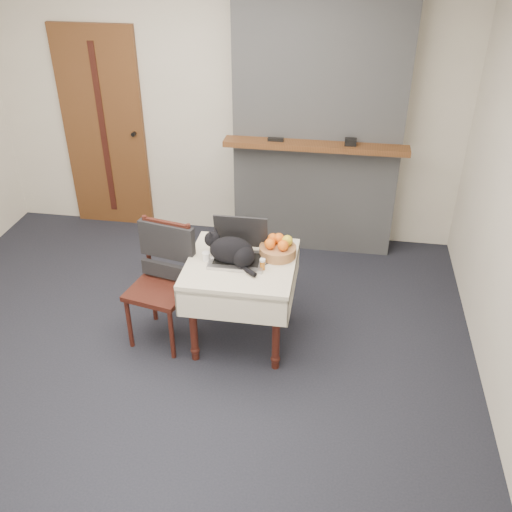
{
  "coord_description": "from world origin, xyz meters",
  "views": [
    {
      "loc": [
        1.14,
        -3.15,
        2.88
      ],
      "look_at": [
        0.6,
        0.22,
        0.79
      ],
      "focal_mm": 40.0,
      "sensor_mm": 36.0,
      "label": 1
    }
  ],
  "objects_px": {
    "cat": "(232,251)",
    "cream_jar": "(206,256)",
    "door": "(104,131)",
    "side_table": "(241,274)",
    "fruit_basket": "(278,248)",
    "chair": "(164,266)",
    "laptop": "(239,248)",
    "pill_bottle": "(262,264)"
  },
  "relations": [
    {
      "from": "door",
      "to": "chair",
      "type": "height_order",
      "value": "door"
    },
    {
      "from": "door",
      "to": "cat",
      "type": "xyz_separation_m",
      "value": [
        1.63,
        -1.73,
        -0.2
      ]
    },
    {
      "from": "fruit_basket",
      "to": "chair",
      "type": "xyz_separation_m",
      "value": [
        -0.83,
        -0.13,
        -0.16
      ]
    },
    {
      "from": "side_table",
      "to": "cat",
      "type": "xyz_separation_m",
      "value": [
        -0.06,
        -0.03,
        0.21
      ]
    },
    {
      "from": "cat",
      "to": "chair",
      "type": "xyz_separation_m",
      "value": [
        -0.53,
        0.02,
        -0.19
      ]
    },
    {
      "from": "laptop",
      "to": "fruit_basket",
      "type": "distance_m",
      "value": 0.29
    },
    {
      "from": "door",
      "to": "cream_jar",
      "type": "relative_size",
      "value": 30.52
    },
    {
      "from": "side_table",
      "to": "door",
      "type": "bearing_deg",
      "value": 134.57
    },
    {
      "from": "cat",
      "to": "cream_jar",
      "type": "bearing_deg",
      "value": -161.44
    },
    {
      "from": "door",
      "to": "side_table",
      "type": "bearing_deg",
      "value": -45.43
    },
    {
      "from": "side_table",
      "to": "chair",
      "type": "xyz_separation_m",
      "value": [
        -0.58,
        -0.0,
        0.02
      ]
    },
    {
      "from": "fruit_basket",
      "to": "pill_bottle",
      "type": "bearing_deg",
      "value": -111.93
    },
    {
      "from": "door",
      "to": "cream_jar",
      "type": "distance_m",
      "value": 2.26
    },
    {
      "from": "pill_bottle",
      "to": "cat",
      "type": "bearing_deg",
      "value": 167.07
    },
    {
      "from": "side_table",
      "to": "cream_jar",
      "type": "bearing_deg",
      "value": -174.22
    },
    {
      "from": "side_table",
      "to": "chair",
      "type": "distance_m",
      "value": 0.58
    },
    {
      "from": "laptop",
      "to": "chair",
      "type": "bearing_deg",
      "value": -174.2
    },
    {
      "from": "door",
      "to": "cat",
      "type": "distance_m",
      "value": 2.39
    },
    {
      "from": "cat",
      "to": "cream_jar",
      "type": "distance_m",
      "value": 0.21
    },
    {
      "from": "side_table",
      "to": "cat",
      "type": "relative_size",
      "value": 1.81
    },
    {
      "from": "side_table",
      "to": "chair",
      "type": "height_order",
      "value": "chair"
    },
    {
      "from": "door",
      "to": "cat",
      "type": "height_order",
      "value": "door"
    },
    {
      "from": "fruit_basket",
      "to": "chair",
      "type": "relative_size",
      "value": 0.29
    },
    {
      "from": "cream_jar",
      "to": "fruit_basket",
      "type": "relative_size",
      "value": 0.24
    },
    {
      "from": "door",
      "to": "chair",
      "type": "xyz_separation_m",
      "value": [
        1.1,
        -1.71,
        -0.39
      ]
    },
    {
      "from": "cream_jar",
      "to": "pill_bottle",
      "type": "relative_size",
      "value": 0.79
    },
    {
      "from": "laptop",
      "to": "pill_bottle",
      "type": "distance_m",
      "value": 0.24
    },
    {
      "from": "laptop",
      "to": "cream_jar",
      "type": "xyz_separation_m",
      "value": [
        -0.22,
        -0.08,
        -0.04
      ]
    },
    {
      "from": "pill_bottle",
      "to": "fruit_basket",
      "type": "relative_size",
      "value": 0.31
    },
    {
      "from": "door",
      "to": "side_table",
      "type": "height_order",
      "value": "door"
    },
    {
      "from": "door",
      "to": "fruit_basket",
      "type": "distance_m",
      "value": 2.51
    },
    {
      "from": "laptop",
      "to": "cat",
      "type": "xyz_separation_m",
      "value": [
        -0.03,
        -0.09,
        0.03
      ]
    },
    {
      "from": "door",
      "to": "laptop",
      "type": "relative_size",
      "value": 5.03
    },
    {
      "from": "side_table",
      "to": "cream_jar",
      "type": "relative_size",
      "value": 11.9
    },
    {
      "from": "side_table",
      "to": "fruit_basket",
      "type": "relative_size",
      "value": 2.88
    },
    {
      "from": "side_table",
      "to": "pill_bottle",
      "type": "distance_m",
      "value": 0.24
    },
    {
      "from": "cat",
      "to": "pill_bottle",
      "type": "bearing_deg",
      "value": 6.61
    },
    {
      "from": "side_table",
      "to": "cat",
      "type": "distance_m",
      "value": 0.22
    },
    {
      "from": "chair",
      "to": "fruit_basket",
      "type": "bearing_deg",
      "value": 20.98
    },
    {
      "from": "door",
      "to": "fruit_basket",
      "type": "bearing_deg",
      "value": -39.29
    },
    {
      "from": "pill_bottle",
      "to": "side_table",
      "type": "bearing_deg",
      "value": 154.54
    },
    {
      "from": "pill_bottle",
      "to": "fruit_basket",
      "type": "height_order",
      "value": "fruit_basket"
    }
  ]
}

